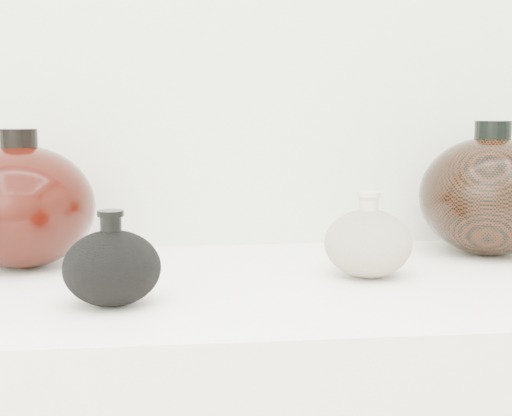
{
  "coord_description": "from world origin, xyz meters",
  "views": [
    {
      "loc": [
        -0.06,
        0.06,
        1.11
      ],
      "look_at": [
        0.04,
        0.92,
        1.0
      ],
      "focal_mm": 50.0,
      "sensor_mm": 36.0,
      "label": 1
    }
  ],
  "objects": [
    {
      "name": "black_gourd_vase",
      "position": [
        -0.13,
        0.85,
        0.94
      ],
      "size": [
        0.13,
        0.13,
        0.11
      ],
      "color": "black",
      "rests_on": "display_counter"
    },
    {
      "name": "cream_gourd_vase",
      "position": [
        0.19,
        0.95,
        0.95
      ],
      "size": [
        0.15,
        0.15,
        0.11
      ],
      "color": "#BBA994",
      "rests_on": "display_counter"
    },
    {
      "name": "left_round_pot",
      "position": [
        -0.27,
        1.06,
        0.99
      ],
      "size": [
        0.22,
        0.22,
        0.19
      ],
      "color": "black",
      "rests_on": "display_counter"
    },
    {
      "name": "right_round_pot",
      "position": [
        0.41,
        1.08,
        0.99
      ],
      "size": [
        0.27,
        0.27,
        0.2
      ],
      "color": "black",
      "rests_on": "display_counter"
    }
  ]
}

